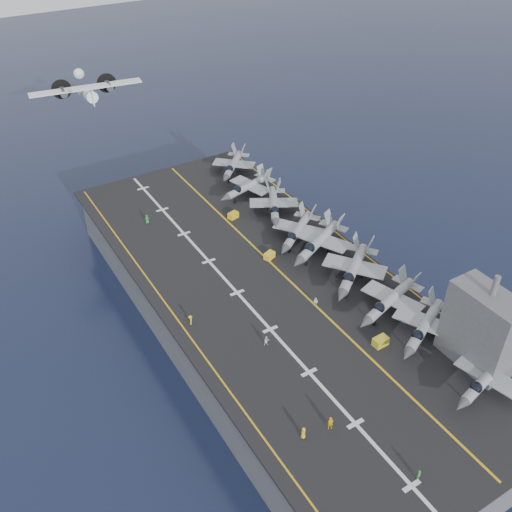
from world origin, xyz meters
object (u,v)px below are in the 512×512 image
island_superstructure (484,321)px  fighter_jet_0 (487,377)px  tow_cart_a (381,341)px  transport_plane (87,94)px

island_superstructure → fighter_jet_0: size_ratio=1.01×
fighter_jet_0 → tow_cart_a: 14.90m
transport_plane → island_superstructure: bearing=-72.9°
tow_cart_a → island_superstructure: bearing=-44.8°
fighter_jet_0 → transport_plane: bearing=104.5°
island_superstructure → transport_plane: bearing=107.1°
island_superstructure → tow_cart_a: island_superstructure is taller
fighter_jet_0 → transport_plane: size_ratio=0.61×
island_superstructure → tow_cart_a: (-9.07, 9.00, -6.84)m
fighter_jet_0 → transport_plane: 91.90m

